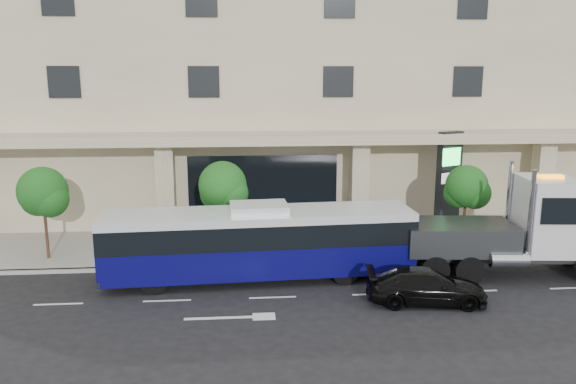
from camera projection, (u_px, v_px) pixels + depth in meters
name	position (u px, v px, depth m)	size (l,w,h in m)	color
ground	(271.00, 283.00, 22.98)	(120.00, 120.00, 0.00)	black
sidewalk	(266.00, 245.00, 27.84)	(120.00, 6.00, 0.15)	gray
curb	(268.00, 265.00, 24.91)	(120.00, 0.30, 0.15)	gray
convention_center	(258.00, 49.00, 35.95)	(60.00, 17.60, 20.00)	tan
tree_left	(43.00, 195.00, 25.05)	(2.27, 2.20, 4.22)	#422B19
tree_mid	(223.00, 189.00, 25.65)	(2.28, 2.20, 4.38)	#422B19
tree_right	(467.00, 189.00, 26.60)	(2.10, 2.00, 4.04)	#422B19
city_bus	(259.00, 241.00, 23.17)	(12.83, 3.36, 3.22)	black
tow_truck	(523.00, 230.00, 23.61)	(10.45, 3.38, 4.74)	#2D3033
black_sedan	(426.00, 286.00, 20.92)	(1.80, 4.44, 1.29)	black
signage_pylon	(448.00, 183.00, 28.92)	(1.41, 1.00, 5.39)	black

